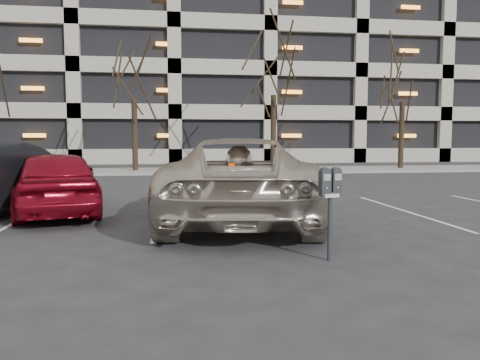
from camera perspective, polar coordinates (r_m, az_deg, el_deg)
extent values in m
plane|color=#28282B|center=(7.96, -0.27, -7.00)|extent=(140.00, 140.00, 0.00)
cube|color=gray|center=(23.79, -5.41, 1.13)|extent=(80.00, 4.00, 0.12)
cube|color=silver|center=(10.63, -25.20, -4.40)|extent=(0.10, 5.20, 0.00)
cube|color=silver|center=(10.16, -9.90, -4.42)|extent=(0.10, 5.20, 0.00)
cube|color=silver|center=(10.44, 5.69, -4.11)|extent=(0.10, 5.20, 0.00)
cube|color=silver|center=(11.42, 19.50, -3.59)|extent=(0.10, 5.20, 0.00)
cube|color=black|center=(44.32, 9.61, 14.47)|extent=(49.92, 19.20, 18.00)
cylinder|color=black|center=(23.80, -12.71, 5.33)|extent=(0.28, 0.28, 3.68)
cylinder|color=black|center=(24.25, 4.09, 5.69)|extent=(0.28, 0.28, 3.90)
cylinder|color=black|center=(26.60, 19.06, 5.06)|extent=(0.28, 0.28, 3.62)
cylinder|color=black|center=(6.49, 10.86, -5.79)|extent=(0.06, 0.06, 0.90)
cube|color=black|center=(6.42, 10.93, -1.66)|extent=(0.31, 0.16, 0.06)
cube|color=silver|center=(6.38, 11.18, -1.90)|extent=(0.22, 0.05, 0.05)
cube|color=gray|center=(6.30, 10.59, 0.32)|extent=(0.11, 0.03, 0.09)
cube|color=gray|center=(6.39, 11.90, 0.36)|extent=(0.11, 0.03, 0.09)
imported|color=beige|center=(9.53, -0.18, 0.08)|extent=(3.50, 6.32, 1.68)
cube|color=#DE3E04|center=(8.40, -1.58, 5.15)|extent=(0.10, 0.20, 0.01)
imported|color=maroon|center=(11.03, -21.63, -0.22)|extent=(2.79, 4.53, 1.44)
imported|color=black|center=(11.74, -26.92, 0.21)|extent=(3.47, 5.03, 1.57)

